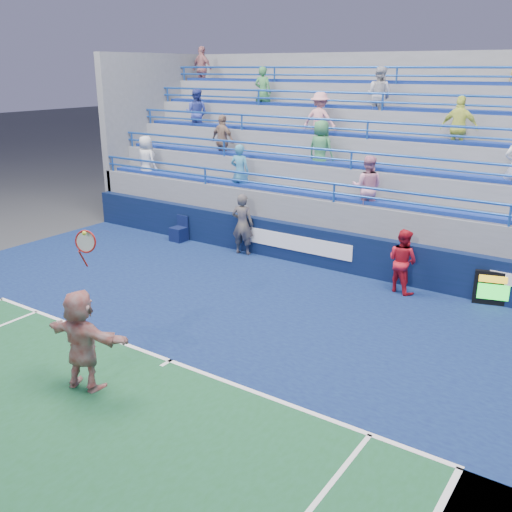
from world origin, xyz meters
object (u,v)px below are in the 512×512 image
Objects in this scene: tennis_player at (82,340)px; line_judge at (243,224)px; judge_chair at (179,233)px; serve_speed_board at (501,289)px; ball_girl at (402,261)px.

tennis_player reaches higher than line_judge.
judge_chair is 0.28× the size of tennis_player.
ball_girl reaches higher than serve_speed_board.
serve_speed_board is at bearing 168.71° from line_judge.
tennis_player is (-5.18, -7.87, 0.50)m from serve_speed_board.
judge_chair is (-9.75, -0.26, -0.16)m from serve_speed_board.
line_judge is at bearing 16.86° from ball_girl.
serve_speed_board is 2.33m from ball_girl.
tennis_player is at bearing 88.13° from ball_girl.
tennis_player is at bearing -123.35° from serve_speed_board.
line_judge reaches higher than serve_speed_board.
ball_girl is (5.02, -0.25, -0.11)m from line_judge.
line_judge is at bearing 1.36° from judge_chair.
line_judge is (-2.09, 7.67, 0.00)m from tennis_player.
serve_speed_board is at bearing 56.65° from tennis_player.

